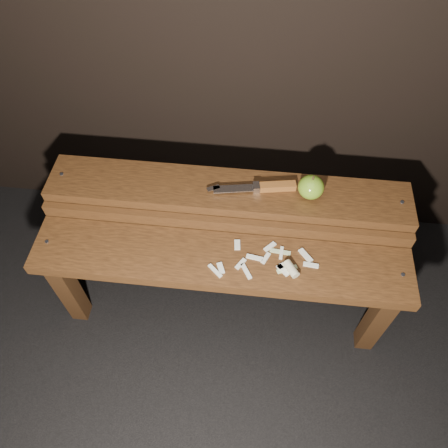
# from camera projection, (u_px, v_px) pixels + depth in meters

# --- Properties ---
(ground) EXTENTS (60.00, 60.00, 0.00)m
(ground) POSITION_uv_depth(u_px,v_px,m) (222.00, 303.00, 1.73)
(ground) COLOR black
(bench_front_tier) EXTENTS (1.20, 0.20, 0.42)m
(bench_front_tier) POSITION_uv_depth(u_px,v_px,m) (220.00, 272.00, 1.41)
(bench_front_tier) COLOR #341D0D
(bench_front_tier) RESTS_ON ground
(bench_rear_tier) EXTENTS (1.20, 0.21, 0.50)m
(bench_rear_tier) POSITION_uv_depth(u_px,v_px,m) (227.00, 205.00, 1.49)
(bench_rear_tier) COLOR #341D0D
(bench_rear_tier) RESTS_ON ground
(apple) EXTENTS (0.08, 0.08, 0.09)m
(apple) POSITION_uv_depth(u_px,v_px,m) (311.00, 187.00, 1.38)
(apple) COLOR olive
(apple) RESTS_ON bench_rear_tier
(knife) EXTENTS (0.29, 0.08, 0.03)m
(knife) POSITION_uv_depth(u_px,v_px,m) (266.00, 187.00, 1.41)
(knife) COLOR brown
(knife) RESTS_ON bench_rear_tier
(apple_scraps) EXTENTS (0.34, 0.15, 0.03)m
(apple_scraps) POSITION_uv_depth(u_px,v_px,m) (276.00, 264.00, 1.34)
(apple_scraps) COLOR beige
(apple_scraps) RESTS_ON bench_front_tier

